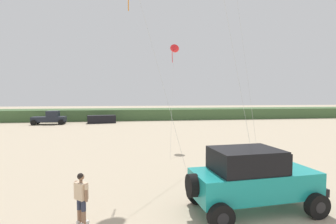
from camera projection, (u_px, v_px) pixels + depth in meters
dune_ridge at (162, 114)px, 47.92m from camera, size 90.00×7.08×1.84m
jeep at (252, 178)px, 9.28m from camera, size 4.94×2.71×2.26m
person_watching at (81, 196)px, 8.32m from camera, size 0.48×0.47×1.67m
distant_pickup at (50, 118)px, 38.30m from camera, size 4.66×2.51×1.98m
distant_sedan at (102, 119)px, 40.19m from camera, size 4.43×2.41×1.20m
kite_green_box at (174, 50)px, 22.46m from camera, size 1.79×6.54×8.60m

